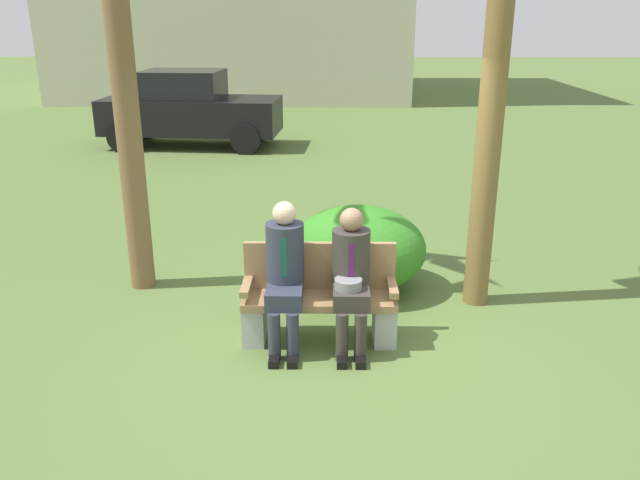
% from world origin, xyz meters
% --- Properties ---
extents(ground_plane, '(80.00, 80.00, 0.00)m').
position_xyz_m(ground_plane, '(0.00, 0.00, 0.00)').
color(ground_plane, '#536C34').
extents(park_bench, '(1.40, 0.44, 0.90)m').
position_xyz_m(park_bench, '(-0.23, 0.31, 0.40)').
color(park_bench, '#99754C').
rests_on(park_bench, ground).
extents(seated_man_left, '(0.34, 0.72, 1.34)m').
position_xyz_m(seated_man_left, '(-0.53, 0.19, 0.75)').
color(seated_man_left, '#2D3342').
rests_on(seated_man_left, ground).
extents(seated_man_right, '(0.34, 0.72, 1.28)m').
position_xyz_m(seated_man_right, '(0.06, 0.18, 0.71)').
color(seated_man_right, '#38332D').
rests_on(seated_man_right, ground).
extents(shrub_near_bench, '(1.47, 1.35, 0.92)m').
position_xyz_m(shrub_near_bench, '(0.18, 1.48, 0.46)').
color(shrub_near_bench, '#327E22').
rests_on(shrub_near_bench, ground).
extents(parked_car_near, '(4.01, 1.95, 1.68)m').
position_xyz_m(parked_car_near, '(-3.26, 9.40, 0.84)').
color(parked_car_near, black).
rests_on(parked_car_near, ground).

